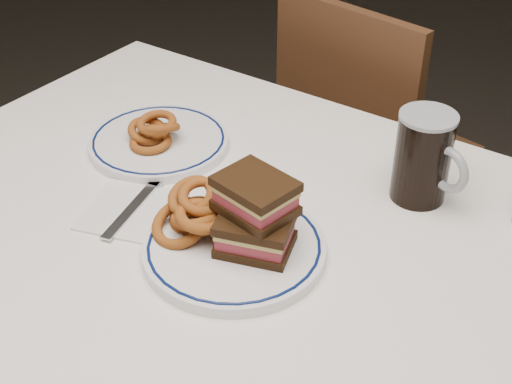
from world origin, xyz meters
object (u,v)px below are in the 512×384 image
Objects in this scene: chair_far at (366,144)px; far_plate at (159,142)px; main_plate at (234,248)px; reuben_sandwich at (255,215)px; beer_mug at (424,157)px.

chair_far is 0.71m from far_plate.
far_plate is (-0.29, 0.17, -0.00)m from main_plate.
chair_far is at bearing 102.29° from main_plate.
reuben_sandwich reaches higher than chair_far.
chair_far is 3.43× the size of far_plate.
chair_far is 0.71m from beer_mug.
reuben_sandwich reaches higher than main_plate.
beer_mug is at bearing 15.13° from far_plate.
reuben_sandwich is at bearing -116.88° from beer_mug.
chair_far is at bearing 123.24° from beer_mug.
reuben_sandwich is 0.52× the size of far_plate.
chair_far is 0.89m from reuben_sandwich.
far_plate is at bearing -164.87° from beer_mug.
beer_mug is 0.48m from far_plate.
reuben_sandwich is at bearing 33.71° from main_plate.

